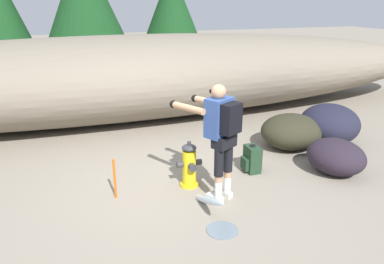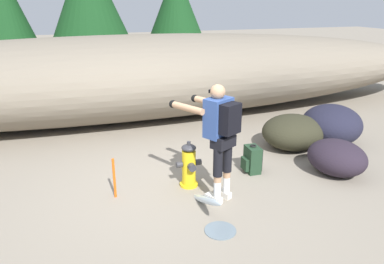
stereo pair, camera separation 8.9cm
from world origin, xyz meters
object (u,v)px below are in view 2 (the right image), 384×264
fire_hydrant (189,166)px  spare_backpack (252,160)px  boulder_mid (337,157)px  survey_stake (114,178)px  boulder_large (293,132)px  utility_worker (219,129)px  boulder_small (331,124)px

fire_hydrant → spare_backpack: size_ratio=1.53×
spare_backpack → boulder_mid: size_ratio=0.48×
fire_hydrant → survey_stake: bearing=179.8°
fire_hydrant → boulder_large: bearing=19.7°
fire_hydrant → utility_worker: bearing=-62.1°
survey_stake → utility_worker: bearing=-19.9°
boulder_large → boulder_small: size_ratio=0.94×
boulder_large → boulder_mid: boulder_large is taller
survey_stake → boulder_small: bearing=10.9°
fire_hydrant → spare_backpack: bearing=6.8°
utility_worker → survey_stake: size_ratio=2.76×
boulder_small → utility_worker: bearing=-155.7°
utility_worker → fire_hydrant: bearing=0.2°
boulder_small → survey_stake: 4.39m
fire_hydrant → boulder_mid: bearing=-8.4°
fire_hydrant → boulder_large: size_ratio=0.60×
spare_backpack → boulder_large: 1.41m
boulder_mid → boulder_small: bearing=55.9°
boulder_mid → utility_worker: bearing=-176.2°
fire_hydrant → boulder_small: (3.20, 0.83, 0.05)m
boulder_mid → survey_stake: bearing=174.2°
utility_worker → boulder_large: (2.08, 1.33, -0.73)m
spare_backpack → survey_stake: (-2.24, -0.13, 0.08)m
boulder_mid → boulder_small: (0.80, 1.18, 0.10)m
spare_backpack → boulder_small: size_ratio=0.37×
boulder_large → boulder_mid: (0.06, -1.19, -0.04)m
utility_worker → spare_backpack: size_ratio=3.52×
fire_hydrant → survey_stake: fire_hydrant is taller
boulder_large → survey_stake: bearing=-166.4°
spare_backpack → boulder_mid: (1.27, -0.49, 0.07)m
spare_backpack → boulder_mid: boulder_mid is taller
fire_hydrant → boulder_small: boulder_small is taller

